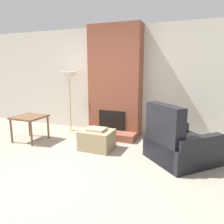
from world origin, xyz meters
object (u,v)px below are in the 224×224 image
(floor_lamp_left, at_px, (69,78))
(side_table, at_px, (30,119))
(armchair, at_px, (177,145))
(ottoman, at_px, (97,139))

(floor_lamp_left, bearing_deg, side_table, -110.35)
(armchair, bearing_deg, floor_lamp_left, 25.40)
(ottoman, height_order, side_table, side_table)
(ottoman, relative_size, armchair, 0.46)
(ottoman, distance_m, floor_lamp_left, 1.95)
(ottoman, distance_m, armchair, 1.57)
(armchair, xyz_separation_m, side_table, (-3.19, -0.10, 0.20))
(ottoman, height_order, floor_lamp_left, floor_lamp_left)
(floor_lamp_left, bearing_deg, armchair, -18.83)
(floor_lamp_left, bearing_deg, ottoman, -37.83)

